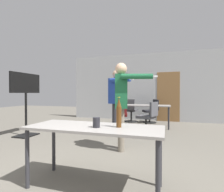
{
  "coord_description": "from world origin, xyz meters",
  "views": [
    {
      "loc": [
        1.03,
        -1.5,
        1.17
      ],
      "look_at": [
        -0.23,
        2.54,
        1.1
      ],
      "focal_mm": 28.0,
      "sensor_mm": 36.0,
      "label": 1
    }
  ],
  "objects_px": {
    "drink_cup": "(96,122)",
    "office_chair_far_left": "(120,116)",
    "office_chair_side_rolled": "(151,112)",
    "office_chair_far_right": "(131,111)",
    "person_center_tall": "(122,97)",
    "office_chair_near_pushed": "(148,118)",
    "person_right_polo": "(117,96)",
    "tv_screen": "(26,97)",
    "beer_bottle": "(119,113)"
  },
  "relations": [
    {
      "from": "office_chair_far_left",
      "to": "tv_screen",
      "type": "bearing_deg",
      "value": -156.09
    },
    {
      "from": "drink_cup",
      "to": "beer_bottle",
      "type": "bearing_deg",
      "value": 20.51
    },
    {
      "from": "office_chair_side_rolled",
      "to": "beer_bottle",
      "type": "xyz_separation_m",
      "value": [
        0.02,
        -5.04,
        0.5
      ]
    },
    {
      "from": "office_chair_side_rolled",
      "to": "drink_cup",
      "type": "xyz_separation_m",
      "value": [
        -0.23,
        -5.13,
        0.39
      ]
    },
    {
      "from": "person_center_tall",
      "to": "office_chair_near_pushed",
      "type": "xyz_separation_m",
      "value": [
        0.35,
        1.88,
        -0.67
      ]
    },
    {
      "from": "tv_screen",
      "to": "drink_cup",
      "type": "distance_m",
      "value": 3.45
    },
    {
      "from": "office_chair_side_rolled",
      "to": "office_chair_far_left",
      "type": "xyz_separation_m",
      "value": [
        -0.86,
        -1.61,
        0.0
      ]
    },
    {
      "from": "tv_screen",
      "to": "office_chair_side_rolled",
      "type": "bearing_deg",
      "value": -43.85
    },
    {
      "from": "tv_screen",
      "to": "office_chair_side_rolled",
      "type": "distance_m",
      "value": 4.51
    },
    {
      "from": "office_chair_near_pushed",
      "to": "beer_bottle",
      "type": "bearing_deg",
      "value": -158.54
    },
    {
      "from": "tv_screen",
      "to": "beer_bottle",
      "type": "xyz_separation_m",
      "value": [
        3.12,
        -1.82,
        -0.13
      ]
    },
    {
      "from": "tv_screen",
      "to": "person_center_tall",
      "type": "height_order",
      "value": "person_center_tall"
    },
    {
      "from": "person_center_tall",
      "to": "office_chair_side_rolled",
      "type": "xyz_separation_m",
      "value": [
        0.31,
        3.59,
        -0.66
      ]
    },
    {
      "from": "drink_cup",
      "to": "office_chair_far_left",
      "type": "bearing_deg",
      "value": 100.17
    },
    {
      "from": "office_chair_side_rolled",
      "to": "beer_bottle",
      "type": "relative_size",
      "value": 2.53
    },
    {
      "from": "office_chair_far_right",
      "to": "drink_cup",
      "type": "bearing_deg",
      "value": -76.61
    },
    {
      "from": "office_chair_near_pushed",
      "to": "beer_bottle",
      "type": "height_order",
      "value": "beer_bottle"
    },
    {
      "from": "person_right_polo",
      "to": "beer_bottle",
      "type": "relative_size",
      "value": 5.01
    },
    {
      "from": "person_right_polo",
      "to": "office_chair_near_pushed",
      "type": "height_order",
      "value": "person_right_polo"
    },
    {
      "from": "person_center_tall",
      "to": "office_chair_near_pushed",
      "type": "distance_m",
      "value": 2.03
    },
    {
      "from": "office_chair_side_rolled",
      "to": "office_chair_far_left",
      "type": "height_order",
      "value": "same"
    },
    {
      "from": "beer_bottle",
      "to": "person_right_polo",
      "type": "bearing_deg",
      "value": 106.01
    },
    {
      "from": "person_center_tall",
      "to": "office_chair_far_right",
      "type": "xyz_separation_m",
      "value": [
        -0.51,
        3.48,
        -0.65
      ]
    },
    {
      "from": "office_chair_near_pushed",
      "to": "person_center_tall",
      "type": "bearing_deg",
      "value": -168.74
    },
    {
      "from": "person_right_polo",
      "to": "office_chair_far_left",
      "type": "distance_m",
      "value": 1.0
    },
    {
      "from": "office_chair_far_left",
      "to": "drink_cup",
      "type": "height_order",
      "value": "office_chair_far_left"
    },
    {
      "from": "office_chair_side_rolled",
      "to": "person_center_tall",
      "type": "bearing_deg",
      "value": 147.65
    },
    {
      "from": "person_right_polo",
      "to": "office_chair_far_left",
      "type": "height_order",
      "value": "person_right_polo"
    },
    {
      "from": "beer_bottle",
      "to": "drink_cup",
      "type": "distance_m",
      "value": 0.29
    },
    {
      "from": "tv_screen",
      "to": "office_chair_far_left",
      "type": "bearing_deg",
      "value": -54.06
    },
    {
      "from": "office_chair_far_left",
      "to": "office_chair_near_pushed",
      "type": "height_order",
      "value": "office_chair_far_left"
    },
    {
      "from": "office_chair_near_pushed",
      "to": "drink_cup",
      "type": "xyz_separation_m",
      "value": [
        -0.28,
        -3.42,
        0.4
      ]
    },
    {
      "from": "drink_cup",
      "to": "tv_screen",
      "type": "bearing_deg",
      "value": 146.3
    },
    {
      "from": "person_center_tall",
      "to": "office_chair_far_left",
      "type": "distance_m",
      "value": 2.16
    },
    {
      "from": "person_right_polo",
      "to": "beer_bottle",
      "type": "xyz_separation_m",
      "value": [
        0.77,
        -2.7,
        -0.17
      ]
    },
    {
      "from": "office_chair_far_right",
      "to": "beer_bottle",
      "type": "distance_m",
      "value": 5.03
    },
    {
      "from": "beer_bottle",
      "to": "office_chair_far_left",
      "type": "bearing_deg",
      "value": 104.45
    },
    {
      "from": "office_chair_near_pushed",
      "to": "tv_screen",
      "type": "bearing_deg",
      "value": 137.57
    },
    {
      "from": "person_center_tall",
      "to": "person_right_polo",
      "type": "bearing_deg",
      "value": -175.34
    },
    {
      "from": "office_chair_far_left",
      "to": "office_chair_near_pushed",
      "type": "xyz_separation_m",
      "value": [
        0.91,
        -0.11,
        -0.01
      ]
    },
    {
      "from": "office_chair_side_rolled",
      "to": "drink_cup",
      "type": "relative_size",
      "value": 7.72
    },
    {
      "from": "office_chair_far_left",
      "to": "drink_cup",
      "type": "bearing_deg",
      "value": -91.86
    },
    {
      "from": "person_right_polo",
      "to": "office_chair_far_right",
      "type": "bearing_deg",
      "value": -159.34
    },
    {
      "from": "tv_screen",
      "to": "office_chair_far_right",
      "type": "distance_m",
      "value": 3.91
    },
    {
      "from": "person_center_tall",
      "to": "office_chair_near_pushed",
      "type": "height_order",
      "value": "person_center_tall"
    },
    {
      "from": "office_chair_side_rolled",
      "to": "office_chair_far_left",
      "type": "bearing_deg",
      "value": 124.25
    },
    {
      "from": "office_chair_far_right",
      "to": "office_chair_far_left",
      "type": "xyz_separation_m",
      "value": [
        -0.05,
        -1.5,
        -0.01
      ]
    },
    {
      "from": "person_center_tall",
      "to": "beer_bottle",
      "type": "height_order",
      "value": "person_center_tall"
    },
    {
      "from": "tv_screen",
      "to": "person_center_tall",
      "type": "relative_size",
      "value": 0.96
    },
    {
      "from": "office_chair_side_rolled",
      "to": "person_right_polo",
      "type": "bearing_deg",
      "value": 134.71
    }
  ]
}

